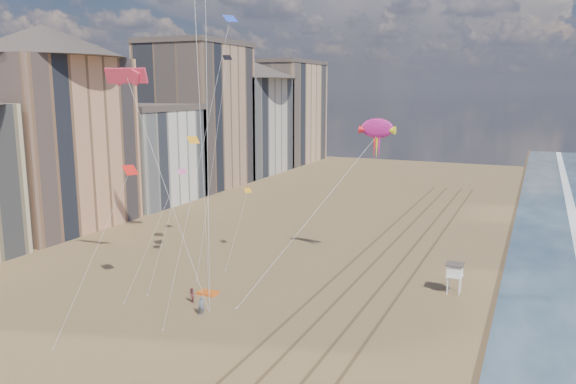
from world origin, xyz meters
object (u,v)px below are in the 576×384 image
at_px(grounded_kite, 208,293).
at_px(show_kite, 377,129).
at_px(lifeguard_stand, 455,271).
at_px(kite_flyer_b, 192,295).
at_px(kite_flyer_a, 201,306).

bearing_deg(grounded_kite, show_kite, 48.76).
relative_size(lifeguard_stand, kite_flyer_b, 2.09).
relative_size(grounded_kite, show_kite, 0.08).
height_order(grounded_kite, kite_flyer_a, kite_flyer_a).
distance_m(grounded_kite, kite_flyer_a, 5.15).
relative_size(grounded_kite, kite_flyer_b, 1.34).
distance_m(lifeguard_stand, grounded_kite, 24.15).
distance_m(kite_flyer_a, kite_flyer_b, 3.17).
distance_m(show_kite, kite_flyer_a, 26.04).
bearing_deg(lifeguard_stand, show_kite, 155.34).
xyz_separation_m(show_kite, kite_flyer_b, (-12.73, -16.78, -14.79)).
bearing_deg(grounded_kite, kite_flyer_a, -63.81).
xyz_separation_m(grounded_kite, kite_flyer_a, (2.24, -4.58, 0.71)).
bearing_deg(lifeguard_stand, kite_flyer_a, -143.41).
bearing_deg(show_kite, lifeguard_stand, -24.66).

